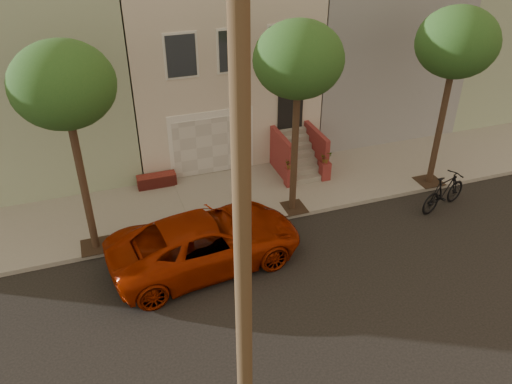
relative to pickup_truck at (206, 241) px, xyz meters
name	(u,v)px	position (x,y,z in m)	size (l,w,h in m)	color
ground	(313,292)	(2.43, -2.22, -0.79)	(90.00, 90.00, 0.00)	black
sidewalk	(251,194)	(2.43, 3.13, -0.71)	(40.00, 3.70, 0.15)	gray
house_row	(206,51)	(2.43, 8.97, 2.86)	(33.10, 11.70, 7.00)	beige
tree_left	(63,87)	(-3.07, 1.68, 4.47)	(2.70, 2.57, 6.30)	#2D2116
tree_mid	(299,61)	(3.43, 1.68, 4.47)	(2.70, 2.57, 6.30)	#2D2116
tree_right	(457,44)	(8.93, 1.68, 4.47)	(2.70, 2.57, 6.30)	#2D2116
pickup_truck	(206,241)	(0.00, 0.00, 0.00)	(2.61, 5.65, 1.57)	#911E01
motorcycle	(444,192)	(8.41, 0.22, -0.13)	(0.61, 2.18, 1.31)	black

